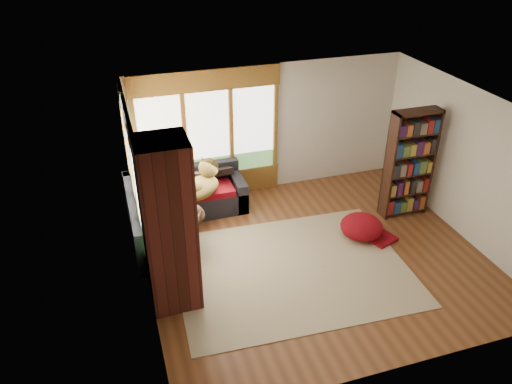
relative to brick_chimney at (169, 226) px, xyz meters
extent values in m
plane|color=#5B3119|center=(2.40, 0.35, -1.30)|extent=(5.50, 5.50, 0.00)
plane|color=white|center=(2.40, 0.35, 1.30)|extent=(5.50, 5.50, 0.00)
cube|color=silver|center=(2.40, 2.85, 0.00)|extent=(5.50, 0.04, 2.60)
cube|color=silver|center=(2.40, -2.15, 0.00)|extent=(5.50, 0.04, 2.60)
cube|color=silver|center=(-0.35, 0.35, 0.00)|extent=(0.04, 5.00, 2.60)
cube|color=silver|center=(5.15, 0.35, 0.00)|extent=(0.04, 5.00, 2.60)
cube|color=brown|center=(1.20, 2.82, 0.05)|extent=(2.82, 0.10, 1.90)
cube|color=white|center=(1.20, 2.82, 0.05)|extent=(2.54, 0.09, 1.62)
cube|color=brown|center=(-0.32, 1.55, 0.05)|extent=(0.10, 2.62, 1.90)
cube|color=white|center=(-0.32, 1.55, 0.05)|extent=(0.09, 2.36, 1.62)
cube|color=gray|center=(-0.29, 2.38, 0.45)|extent=(0.03, 0.72, 0.90)
cube|color=#471914|center=(0.00, 0.00, 0.00)|extent=(0.70, 0.70, 2.60)
cube|color=black|center=(0.75, 2.40, -1.09)|extent=(2.20, 0.90, 0.42)
cube|color=black|center=(0.75, 2.75, -0.69)|extent=(2.20, 0.20, 0.38)
cube|color=black|center=(1.75, 2.40, -1.00)|extent=(0.20, 0.90, 0.60)
cube|color=maroon|center=(0.65, 2.28, -0.82)|extent=(1.90, 0.66, 0.12)
cube|color=black|center=(0.10, 1.75, -1.09)|extent=(0.90, 2.20, 0.42)
cube|color=black|center=(-0.25, 1.75, -0.69)|extent=(0.20, 2.20, 0.38)
cube|color=black|center=(0.10, 0.75, -1.00)|extent=(0.90, 0.20, 0.60)
cube|color=maroon|center=(0.22, 1.40, -0.82)|extent=(0.66, 1.20, 0.12)
cube|color=maroon|center=(0.22, 2.35, -0.82)|extent=(0.66, 0.66, 0.12)
cube|color=beige|center=(1.90, 0.11, -1.29)|extent=(3.83, 3.00, 0.01)
cube|color=#351B11|center=(4.96, 1.11, -0.26)|extent=(0.04, 0.30, 2.07)
cube|color=#351B11|center=(4.12, 1.11, -0.26)|extent=(0.04, 0.30, 2.07)
cube|color=#351B11|center=(4.54, 1.24, -0.26)|extent=(0.89, 0.02, 2.07)
cube|color=#351B11|center=(4.54, 1.11, -1.24)|extent=(0.81, 0.28, 0.03)
cube|color=#351B11|center=(4.54, 1.11, -0.85)|extent=(0.81, 0.28, 0.03)
cube|color=#351B11|center=(4.54, 1.11, -0.45)|extent=(0.81, 0.28, 0.03)
cube|color=#351B11|center=(4.54, 1.11, -0.06)|extent=(0.81, 0.28, 0.03)
cube|color=#351B11|center=(4.54, 1.11, 0.34)|extent=(0.81, 0.28, 0.03)
cube|color=#351B11|center=(4.54, 1.11, 0.73)|extent=(0.81, 0.28, 0.03)
cube|color=#726659|center=(4.54, 1.09, -0.26)|extent=(0.77, 0.22, 1.91)
ellipsoid|color=maroon|center=(3.41, 0.63, -1.08)|extent=(0.97, 0.97, 0.40)
ellipsoid|color=brown|center=(0.81, 1.99, -0.54)|extent=(1.06, 1.05, 0.30)
sphere|color=brown|center=(1.04, 2.22, -0.39)|extent=(0.52, 0.52, 0.37)
cone|color=brown|center=(1.00, 2.17, -0.24)|extent=(0.19, 0.19, 0.16)
ellipsoid|color=#322116|center=(0.47, 1.29, -0.58)|extent=(0.72, 0.85, 0.24)
sphere|color=#322116|center=(0.36, 1.53, -0.47)|extent=(0.39, 0.39, 0.29)
cone|color=#322116|center=(0.38, 1.49, -0.35)|extent=(0.14, 0.14, 0.13)
cube|color=black|center=(1.45, 2.61, -0.53)|extent=(0.45, 0.12, 0.45)
cube|color=black|center=(0.85, 2.61, -0.53)|extent=(0.45, 0.12, 0.45)
cube|color=black|center=(-0.08, 2.15, -0.53)|extent=(0.45, 0.12, 0.45)
cube|color=black|center=(-0.08, 1.05, -0.53)|extent=(0.45, 0.12, 0.45)
cube|color=maroon|center=(0.25, 2.61, -0.53)|extent=(0.42, 0.12, 0.42)
camera|label=1|loc=(-0.57, -5.80, 3.84)|focal=35.00mm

